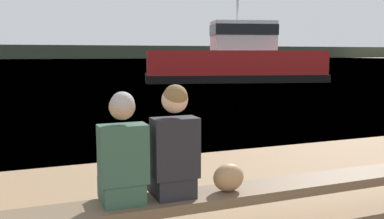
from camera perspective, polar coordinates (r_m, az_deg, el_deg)
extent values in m
plane|color=#5684A3|center=(126.68, -21.58, 6.21)|extent=(240.00, 240.00, 0.00)
cube|color=#384233|center=(144.14, -21.66, 7.15)|extent=(600.00, 12.00, 4.25)
cube|color=brown|center=(3.72, -13.35, -13.36)|extent=(8.29, 0.43, 0.09)
cube|color=#2D4C3D|center=(3.79, -9.40, -10.61)|extent=(0.35, 0.40, 0.19)
cube|color=#2D4C3D|center=(3.60, -9.18, -5.91)|extent=(0.40, 0.22, 0.50)
sphere|color=tan|center=(3.53, -9.31, 0.36)|extent=(0.22, 0.22, 0.22)
sphere|color=gray|center=(3.51, -9.26, 0.76)|extent=(0.20, 0.20, 0.20)
cube|color=black|center=(3.90, -2.75, -9.96)|extent=(0.35, 0.40, 0.19)
cube|color=black|center=(3.72, -2.28, -5.13)|extent=(0.40, 0.22, 0.53)
sphere|color=tan|center=(3.65, -2.31, 1.29)|extent=(0.23, 0.23, 0.23)
sphere|color=brown|center=(3.63, -2.23, 1.71)|extent=(0.21, 0.21, 0.21)
ellipsoid|color=#9E754C|center=(4.00, 4.89, -9.02)|extent=(0.30, 0.20, 0.26)
cube|color=#A81919|center=(26.45, 5.65, 5.79)|extent=(11.16, 6.01, 1.88)
cube|color=black|center=(26.48, 5.63, 4.24)|extent=(11.40, 6.19, 0.45)
cube|color=silver|center=(26.58, 6.83, 9.71)|extent=(4.12, 2.95, 1.76)
cube|color=black|center=(26.60, 6.84, 10.47)|extent=(4.21, 3.03, 0.64)
cylinder|color=#B2B2B7|center=(26.64, 6.10, 13.85)|extent=(0.14, 0.14, 2.07)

